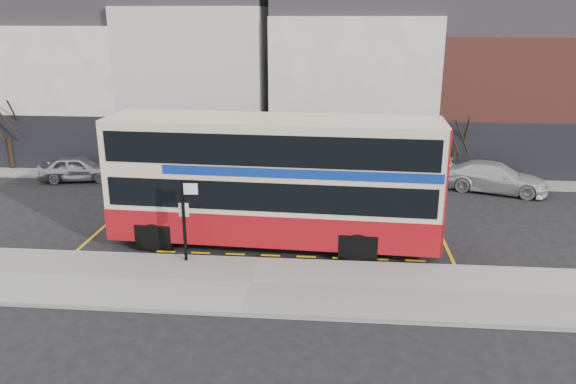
# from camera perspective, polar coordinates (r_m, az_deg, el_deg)

# --- Properties ---
(ground) EXTENTS (120.00, 120.00, 0.00)m
(ground) POSITION_cam_1_polar(r_m,az_deg,el_deg) (20.75, -2.85, -6.69)
(ground) COLOR black
(ground) RESTS_ON ground
(pavement) EXTENTS (40.00, 4.00, 0.15)m
(pavement) POSITION_cam_1_polar(r_m,az_deg,el_deg) (18.67, -3.83, -9.33)
(pavement) COLOR gray
(pavement) RESTS_ON ground
(kerb) EXTENTS (40.00, 0.15, 0.15)m
(kerb) POSITION_cam_1_polar(r_m,az_deg,el_deg) (20.38, -3.00, -6.92)
(kerb) COLOR gray
(kerb) RESTS_ON ground
(far_pavement) EXTENTS (50.00, 3.00, 0.15)m
(far_pavement) POSITION_cam_1_polar(r_m,az_deg,el_deg) (31.04, -0.09, 1.69)
(far_pavement) COLOR gray
(far_pavement) RESTS_ON ground
(road_markings) EXTENTS (14.00, 3.40, 0.01)m
(road_markings) POSITION_cam_1_polar(r_m,az_deg,el_deg) (22.21, -2.29, -5.01)
(road_markings) COLOR gold
(road_markings) RESTS_ON ground
(terrace_far_left) EXTENTS (8.00, 8.01, 10.80)m
(terrace_far_left) POSITION_cam_1_polar(r_m,az_deg,el_deg) (37.62, -20.82, 10.70)
(terrace_far_left) COLOR white
(terrace_far_left) RESTS_ON ground
(terrace_left) EXTENTS (8.00, 8.01, 11.80)m
(terrace_left) POSITION_cam_1_polar(r_m,az_deg,el_deg) (34.88, -8.72, 11.99)
(terrace_left) COLOR silver
(terrace_left) RESTS_ON ground
(terrace_green_shop) EXTENTS (9.00, 8.01, 11.30)m
(terrace_green_shop) POSITION_cam_1_polar(r_m,az_deg,el_deg) (33.93, 6.55, 11.51)
(terrace_green_shop) COLOR white
(terrace_green_shop) RESTS_ON ground
(terrace_right) EXTENTS (9.00, 8.01, 10.30)m
(terrace_right) POSITION_cam_1_polar(r_m,az_deg,el_deg) (35.36, 21.48, 9.87)
(terrace_right) COLOR brown
(terrace_right) RESTS_ON ground
(double_decker_bus) EXTENTS (12.47, 3.42, 4.94)m
(double_decker_bus) POSITION_cam_1_polar(r_m,az_deg,el_deg) (21.10, -1.36, 1.24)
(double_decker_bus) COLOR beige
(double_decker_bus) RESTS_ON ground
(bus_stop_post) EXTENTS (0.74, 0.13, 2.96)m
(bus_stop_post) POSITION_cam_1_polar(r_m,az_deg,el_deg) (19.85, -10.39, -2.10)
(bus_stop_post) COLOR black
(bus_stop_post) RESTS_ON pavement
(car_silver) EXTENTS (4.18, 2.24, 1.35)m
(car_silver) POSITION_cam_1_polar(r_m,az_deg,el_deg) (32.25, -20.55, 2.27)
(car_silver) COLOR #A3A3A7
(car_silver) RESTS_ON ground
(car_grey) EXTENTS (4.52, 1.67, 1.48)m
(car_grey) POSITION_cam_1_polar(r_m,az_deg,el_deg) (28.93, -4.07, 1.84)
(car_grey) COLOR #3A3C41
(car_grey) RESTS_ON ground
(car_white) EXTENTS (5.45, 3.58, 1.47)m
(car_white) POSITION_cam_1_polar(r_m,az_deg,el_deg) (30.14, 20.26, 1.42)
(car_white) COLOR silver
(car_white) RESTS_ON ground
(street_tree_left) EXTENTS (2.46, 2.46, 5.30)m
(street_tree_left) POSITION_cam_1_polar(r_m,az_deg,el_deg) (35.36, -26.90, 7.63)
(street_tree_left) COLOR black
(street_tree_left) RESTS_ON ground
(street_tree_right) EXTENTS (2.06, 2.06, 4.45)m
(street_tree_right) POSITION_cam_1_polar(r_m,az_deg,el_deg) (30.71, 16.69, 6.44)
(street_tree_right) COLOR black
(street_tree_right) RESTS_ON ground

